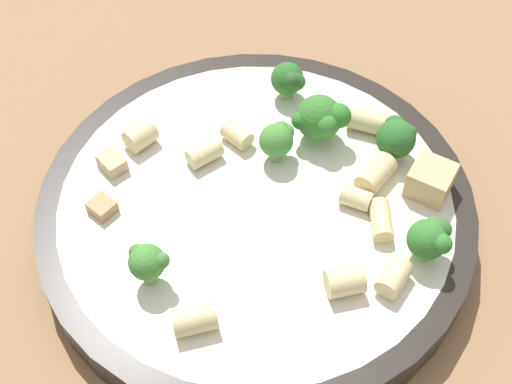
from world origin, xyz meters
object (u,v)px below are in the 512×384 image
(broccoli_floret_5, at_px, (277,139))
(broccoli_floret_3, at_px, (321,118))
(broccoli_floret_0, at_px, (148,262))
(broccoli_floret_1, at_px, (396,137))
(rigatoni_9, at_px, (369,121))
(broccoli_floret_4, at_px, (430,239))
(broccoli_floret_2, at_px, (289,80))
(rigatoni_6, at_px, (140,136))
(rigatoni_8, at_px, (204,153))
(chicken_chunk_2, at_px, (112,163))
(rigatoni_7, at_px, (376,174))
(rigatoni_0, at_px, (381,220))
(rigatoni_2, at_px, (194,319))
(pasta_bowl, at_px, (256,211))
(rigatoni_3, at_px, (356,198))
(chicken_chunk_1, at_px, (429,176))
(rigatoni_1, at_px, (394,278))
(rigatoni_4, at_px, (345,281))
(chicken_chunk_0, at_px, (102,208))
(rigatoni_5, at_px, (237,135))

(broccoli_floret_5, bearing_deg, broccoli_floret_3, 24.43)
(broccoli_floret_5, bearing_deg, broccoli_floret_0, -132.92)
(broccoli_floret_1, relative_size, rigatoni_9, 1.07)
(broccoli_floret_4, relative_size, rigatoni_9, 1.06)
(broccoli_floret_2, distance_m, broccoli_floret_5, 0.06)
(broccoli_floret_0, bearing_deg, rigatoni_9, 36.45)
(broccoli_floret_3, xyz_separation_m, rigatoni_6, (-0.13, 0.00, -0.01))
(rigatoni_8, xyz_separation_m, chicken_chunk_2, (-0.06, -0.00, -0.00))
(rigatoni_7, bearing_deg, chicken_chunk_2, 171.48)
(broccoli_floret_5, xyz_separation_m, rigatoni_6, (-0.10, 0.02, -0.01))
(rigatoni_7, bearing_deg, broccoli_floret_0, -156.62)
(rigatoni_0, bearing_deg, broccoli_floret_2, 110.82)
(broccoli_floret_5, bearing_deg, broccoli_floret_1, -3.18)
(broccoli_floret_3, height_order, rigatoni_2, broccoli_floret_3)
(pasta_bowl, bearing_deg, rigatoni_3, -6.76)
(rigatoni_9, bearing_deg, broccoli_floret_4, -81.25)
(pasta_bowl, bearing_deg, rigatoni_6, 143.40)
(broccoli_floret_1, distance_m, chicken_chunk_1, 0.04)
(pasta_bowl, height_order, rigatoni_2, rigatoni_2)
(rigatoni_1, bearing_deg, rigatoni_0, 89.24)
(rigatoni_4, bearing_deg, rigatoni_6, 134.19)
(rigatoni_3, bearing_deg, broccoli_floret_1, 51.08)
(broccoli_floret_0, height_order, chicken_chunk_1, broccoli_floret_0)
(rigatoni_7, bearing_deg, rigatoni_3, -132.21)
(chicken_chunk_0, bearing_deg, rigatoni_9, 17.75)
(broccoli_floret_2, height_order, rigatoni_5, broccoli_floret_2)
(broccoli_floret_2, xyz_separation_m, chicken_chunk_1, (0.08, -0.09, -0.01))
(broccoli_floret_2, bearing_deg, broccoli_floret_5, -103.90)
(rigatoni_5, relative_size, chicken_chunk_1, 0.77)
(rigatoni_8, bearing_deg, rigatoni_2, -94.61)
(broccoli_floret_3, xyz_separation_m, rigatoni_5, (-0.06, 0.00, -0.01))
(rigatoni_6, bearing_deg, rigatoni_7, -16.52)
(pasta_bowl, height_order, rigatoni_6, rigatoni_6)
(broccoli_floret_5, height_order, rigatoni_2, broccoli_floret_5)
(broccoli_floret_5, bearing_deg, rigatoni_3, -43.87)
(broccoli_floret_2, height_order, rigatoni_4, broccoli_floret_2)
(broccoli_floret_2, distance_m, chicken_chunk_2, 0.14)
(rigatoni_9, bearing_deg, rigatoni_2, -130.96)
(rigatoni_8, bearing_deg, chicken_chunk_2, -178.18)
(rigatoni_5, bearing_deg, rigatoni_6, 177.37)
(rigatoni_5, xyz_separation_m, chicken_chunk_1, (0.13, -0.05, 0.00))
(broccoli_floret_0, xyz_separation_m, rigatoni_2, (0.03, -0.03, -0.01))
(rigatoni_3, bearing_deg, rigatoni_8, 154.65)
(broccoli_floret_1, relative_size, rigatoni_4, 1.38)
(broccoli_floret_0, xyz_separation_m, rigatoni_1, (0.15, -0.02, -0.01))
(broccoli_floret_4, distance_m, rigatoni_2, 0.15)
(rigatoni_2, height_order, chicken_chunk_2, rigatoni_2)
(rigatoni_8, height_order, chicken_chunk_1, chicken_chunk_1)
(broccoli_floret_2, bearing_deg, pasta_bowl, -108.48)
(pasta_bowl, relative_size, rigatoni_2, 11.40)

